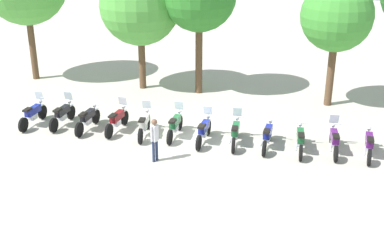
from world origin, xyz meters
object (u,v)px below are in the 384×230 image
at_px(motorcycle_6, 204,130).
at_px(motorcycle_10, 334,140).
at_px(person_0, 155,137).
at_px(motorcycle_9, 300,140).
at_px(tree_1, 140,5).
at_px(motorcycle_5, 175,125).
at_px(motorcycle_8, 267,136).
at_px(motorcycle_4, 144,124).
at_px(motorcycle_7, 235,132).
at_px(motorcycle_2, 88,119).
at_px(tree_3, 337,16).
at_px(motorcycle_1, 63,114).
at_px(motorcycle_3, 117,120).
at_px(motorcycle_11, 369,144).
at_px(motorcycle_0, 33,114).

distance_m(motorcycle_6, motorcycle_10, 5.15).
height_order(motorcycle_10, person_0, person_0).
relative_size(motorcycle_6, person_0, 1.28).
height_order(motorcycle_9, tree_1, tree_1).
bearing_deg(motorcycle_5, motorcycle_8, -92.17).
xyz_separation_m(motorcycle_4, motorcycle_10, (7.72, 0.27, 0.00)).
distance_m(motorcycle_8, person_0, 4.58).
distance_m(motorcycle_7, tree_1, 9.23).
height_order(motorcycle_4, person_0, person_0).
xyz_separation_m(motorcycle_7, tree_1, (-5.99, 5.83, 3.90)).
bearing_deg(motorcycle_8, motorcycle_10, -83.65).
relative_size(motorcycle_6, motorcycle_7, 1.00).
bearing_deg(motorcycle_2, motorcycle_4, -87.41).
height_order(motorcycle_7, motorcycle_8, motorcycle_7).
xyz_separation_m(motorcycle_5, tree_3, (6.23, 5.44, 3.82)).
xyz_separation_m(motorcycle_8, person_0, (-3.97, -2.22, 0.50)).
bearing_deg(motorcycle_9, tree_3, -15.99).
xyz_separation_m(motorcycle_1, motorcycle_8, (9.00, -0.10, -0.01)).
xyz_separation_m(motorcycle_5, person_0, (-0.11, -2.35, 0.49)).
bearing_deg(tree_1, motorcycle_5, -58.99).
height_order(motorcycle_5, motorcycle_9, motorcycle_5).
height_order(motorcycle_5, motorcycle_6, same).
bearing_deg(motorcycle_10, tree_3, -3.08).
bearing_deg(motorcycle_3, motorcycle_7, -87.42).
xyz_separation_m(motorcycle_3, motorcycle_11, (10.28, 0.09, -0.01)).
bearing_deg(motorcycle_8, motorcycle_1, 91.50).
bearing_deg(motorcycle_10, motorcycle_3, 85.54).
height_order(motorcycle_2, motorcycle_5, motorcycle_5).
distance_m(motorcycle_2, motorcycle_7, 6.42).
height_order(motorcycle_6, tree_3, tree_3).
distance_m(motorcycle_3, motorcycle_9, 7.71).
distance_m(motorcycle_4, motorcycle_7, 3.86).
height_order(motorcycle_4, motorcycle_5, same).
xyz_separation_m(motorcycle_1, motorcycle_9, (10.28, -0.16, -0.01)).
bearing_deg(motorcycle_7, tree_1, 41.64).
distance_m(motorcycle_8, motorcycle_11, 3.86).
xyz_separation_m(motorcycle_1, person_0, (5.03, -2.32, 0.49)).
bearing_deg(tree_1, person_0, -67.65).
distance_m(motorcycle_0, motorcycle_1, 1.31).
relative_size(motorcycle_0, tree_1, 0.34).
bearing_deg(tree_3, motorcycle_10, -87.93).
relative_size(motorcycle_5, tree_1, 0.34).
bearing_deg(tree_3, motorcycle_9, -100.95).
xyz_separation_m(motorcycle_2, motorcycle_4, (2.56, 0.01, 0.01)).
bearing_deg(motorcycle_3, motorcycle_2, 101.18).
height_order(motorcycle_3, motorcycle_9, motorcycle_3).
bearing_deg(tree_3, motorcycle_5, -138.86).
bearing_deg(tree_1, motorcycle_2, -94.16).
xyz_separation_m(motorcycle_0, motorcycle_8, (10.28, 0.18, -0.01)).
xyz_separation_m(motorcycle_0, motorcycle_10, (12.85, 0.37, 0.00)).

